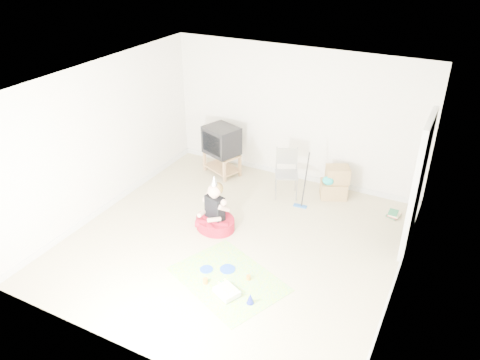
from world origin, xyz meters
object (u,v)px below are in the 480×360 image
at_px(tv_stand, 222,161).
at_px(crt_tv, 222,140).
at_px(seated_woman, 215,217).
at_px(folding_chair, 287,174).
at_px(cardboard_boxes, 335,183).
at_px(birthday_cake, 227,292).

distance_m(tv_stand, crt_tv, 0.46).
bearing_deg(tv_stand, seated_woman, -64.12).
bearing_deg(crt_tv, folding_chair, 11.05).
bearing_deg(tv_stand, folding_chair, -9.61).
distance_m(crt_tv, cardboard_boxes, 2.36).
relative_size(crt_tv, cardboard_boxes, 1.06).
height_order(tv_stand, cardboard_boxes, cardboard_boxes).
height_order(seated_woman, birthday_cake, seated_woman).
bearing_deg(tv_stand, birthday_cake, -59.91).
bearing_deg(birthday_cake, tv_stand, 120.09).
bearing_deg(crt_tv, tv_stand, -5.90).
xyz_separation_m(folding_chair, cardboard_boxes, (0.81, 0.38, -0.16)).
bearing_deg(birthday_cake, crt_tv, 120.09).
bearing_deg(folding_chair, tv_stand, 170.39).
xyz_separation_m(cardboard_boxes, birthday_cake, (-0.51, -3.24, -0.24)).
height_order(tv_stand, crt_tv, crt_tv).
bearing_deg(cardboard_boxes, seated_woman, -127.13).
height_order(tv_stand, folding_chair, folding_chair).
bearing_deg(crt_tv, cardboard_boxes, 23.74).
xyz_separation_m(folding_chair, seated_woman, (-0.63, -1.53, -0.23)).
bearing_deg(folding_chair, cardboard_boxes, 24.96).
height_order(tv_stand, seated_woman, seated_woman).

